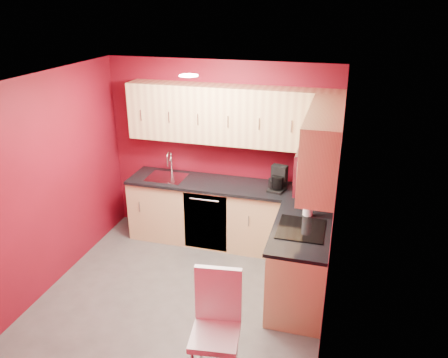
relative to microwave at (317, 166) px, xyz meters
The scene contains 21 objects.
floor 2.18m from the microwave, behind, with size 3.20×3.20×0.00m, color #54514E.
ceiling 1.64m from the microwave, behind, with size 3.20×3.20×0.00m, color white.
wall_back 1.95m from the microwave, 136.99° to the left, with size 3.20×3.20×0.00m, color maroon.
wall_front 2.24m from the microwave, 129.35° to the right, with size 3.20×3.20×0.00m, color maroon.
wall_left 3.03m from the microwave, behind, with size 3.00×3.00×0.00m, color maroon.
wall_right 0.50m from the microwave, 44.09° to the right, with size 3.00×3.00×0.00m, color maroon.
base_cabinets_back 1.98m from the microwave, 140.04° to the left, with size 2.80×0.60×0.87m, color tan.
base_cabinets_right 1.23m from the microwave, 151.81° to the left, with size 0.60×1.30×0.87m, color tan.
countertop_back 1.73m from the microwave, 140.47° to the left, with size 2.80×0.63×0.04m, color black.
countertop_right 0.78m from the microwave, 162.04° to the left, with size 0.63×1.27×0.04m, color black.
upper_cabinets_back 1.65m from the microwave, 136.69° to the left, with size 2.80×0.35×0.75m, color #E6C482.
upper_cabinets_right 0.33m from the microwave, 82.65° to the left, with size 0.35×1.55×0.75m.
microwave is the anchor object (origin of this frame).
cooktop 0.75m from the microwave, behind, with size 0.50×0.55×0.01m, color black.
sink 2.43m from the microwave, 154.40° to the left, with size 0.52×0.42×0.35m.
dishwasher_front 2.02m from the microwave, 153.81° to the left, with size 0.60×0.02×0.82m, color black.
downlight 1.62m from the microwave, behind, with size 0.20×0.20×0.01m, color white.
coffee_maker 1.24m from the microwave, 119.43° to the left, with size 0.20×0.26×0.33m, color black, non-canonical shape.
napkin_holder 1.31m from the microwave, 120.55° to the left, with size 0.13×0.13×0.15m, color black, non-canonical shape.
paper_towel 0.71m from the microwave, 103.22° to the left, with size 0.15×0.15×0.26m, color white, non-canonical shape.
dining_chair 1.88m from the microwave, 117.61° to the right, with size 0.42×0.44×1.05m, color white, non-canonical shape.
Camera 1 is at (1.59, -4.03, 3.24)m, focal length 35.00 mm.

